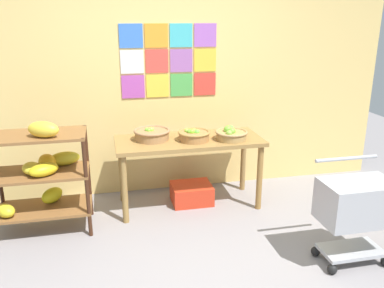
# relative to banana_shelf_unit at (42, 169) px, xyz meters

# --- Properties ---
(ground) EXTENTS (9.62, 9.62, 0.00)m
(ground) POSITION_rel_banana_shelf_unit_xyz_m (1.24, -1.09, -0.61)
(ground) COLOR gray
(back_wall_with_art) EXTENTS (5.19, 0.07, 2.84)m
(back_wall_with_art) POSITION_rel_banana_shelf_unit_xyz_m (1.24, 0.75, 0.81)
(back_wall_with_art) COLOR #E6C26F
(back_wall_with_art) RESTS_ON ground
(banana_shelf_unit) EXTENTS (0.86, 0.47, 1.08)m
(banana_shelf_unit) POSITION_rel_banana_shelf_unit_xyz_m (0.00, 0.00, 0.00)
(banana_shelf_unit) COLOR #3B2012
(banana_shelf_unit) RESTS_ON ground
(display_table) EXTENTS (1.50, 0.62, 0.74)m
(display_table) POSITION_rel_banana_shelf_unit_xyz_m (1.42, 0.23, 0.03)
(display_table) COLOR olive
(display_table) RESTS_ON ground
(fruit_basket_centre) EXTENTS (0.33, 0.33, 0.14)m
(fruit_basket_centre) POSITION_rel_banana_shelf_unit_xyz_m (1.83, 0.12, 0.18)
(fruit_basket_centre) COLOR #AA8349
(fruit_basket_centre) RESTS_ON display_table
(fruit_basket_back_left) EXTENTS (0.37, 0.37, 0.13)m
(fruit_basket_back_left) POSITION_rel_banana_shelf_unit_xyz_m (1.04, 0.29, 0.19)
(fruit_basket_back_left) COLOR #9E7246
(fruit_basket_back_left) RESTS_ON display_table
(fruit_basket_left) EXTENTS (0.33, 0.33, 0.13)m
(fruit_basket_left) POSITION_rel_banana_shelf_unit_xyz_m (1.45, 0.17, 0.18)
(fruit_basket_left) COLOR #A5723E
(fruit_basket_left) RESTS_ON display_table
(produce_crate_under_table) EXTENTS (0.43, 0.35, 0.20)m
(produce_crate_under_table) POSITION_rel_banana_shelf_unit_xyz_m (1.45, 0.28, -0.51)
(produce_crate_under_table) COLOR red
(produce_crate_under_table) RESTS_ON ground
(shopping_cart) EXTENTS (0.58, 0.41, 0.84)m
(shopping_cart) POSITION_rel_banana_shelf_unit_xyz_m (2.50, -1.08, -0.11)
(shopping_cart) COLOR black
(shopping_cart) RESTS_ON ground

